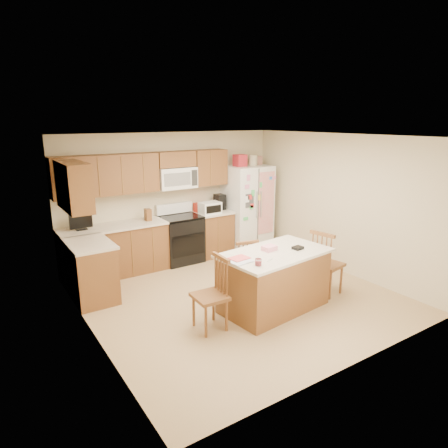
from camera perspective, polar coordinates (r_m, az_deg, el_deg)
ground at (r=6.50m, az=1.85°, el=-10.20°), size 4.50×4.50×0.00m
room_shell at (r=6.03m, az=1.96°, el=2.30°), size 4.60×4.60×2.52m
cabinetry at (r=7.26m, az=-12.70°, el=-0.16°), size 3.36×1.56×2.15m
stove at (r=7.89m, az=-6.22°, el=-2.01°), size 0.76×0.65×1.13m
refrigerator at (r=8.52m, az=3.33°, el=2.43°), size 0.90×0.79×2.04m
island at (r=5.98m, az=7.15°, el=-7.93°), size 1.71×1.12×0.97m
windsor_chair_left at (r=5.38m, az=-1.81°, el=-10.16°), size 0.43×0.45×1.01m
windsor_chair_back at (r=6.42m, az=2.80°, el=-6.27°), size 0.47×0.45×0.92m
windsor_chair_right at (r=6.59m, az=14.32°, el=-5.58°), size 0.51×0.53×1.06m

